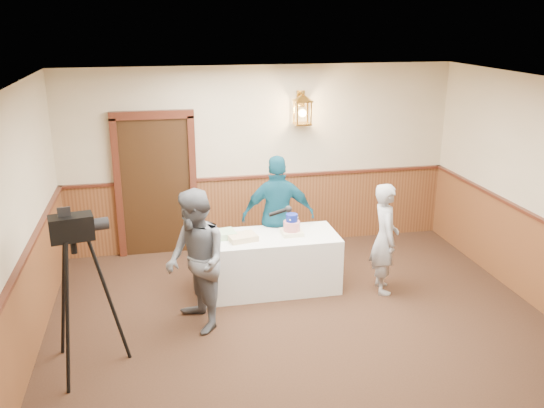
{
  "coord_description": "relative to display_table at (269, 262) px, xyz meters",
  "views": [
    {
      "loc": [
        -1.57,
        -4.96,
        3.48
      ],
      "look_at": [
        -0.2,
        1.7,
        1.25
      ],
      "focal_mm": 38.0,
      "sensor_mm": 36.0,
      "label": 1
    }
  ],
  "objects": [
    {
      "name": "baker",
      "position": [
        1.46,
        -0.36,
        0.36
      ],
      "size": [
        0.43,
        0.58,
        1.47
      ],
      "primitive_type": "imported",
      "rotation": [
        0.0,
        0.0,
        1.42
      ],
      "color": "#97999D",
      "rests_on": "ground"
    },
    {
      "name": "room_shell",
      "position": [
        0.14,
        -1.45,
        1.15
      ],
      "size": [
        6.02,
        7.02,
        2.81
      ],
      "color": "#C1B391",
      "rests_on": "ground"
    },
    {
      "name": "assistant_p",
      "position": [
        0.22,
        0.44,
        0.48
      ],
      "size": [
        1.03,
        0.51,
        1.71
      ],
      "primitive_type": "imported",
      "rotation": [
        0.0,
        0.0,
        3.05
      ],
      "color": "navy",
      "rests_on": "ground"
    },
    {
      "name": "sheet_cake_green",
      "position": [
        -0.61,
        0.07,
        0.41
      ],
      "size": [
        0.38,
        0.32,
        0.08
      ],
      "primitive_type": "cube",
      "rotation": [
        0.0,
        0.0,
        0.15
      ],
      "color": "#98D193",
      "rests_on": "display_table"
    },
    {
      "name": "tv_camera_rig",
      "position": [
        -2.21,
        -1.41,
        0.37
      ],
      "size": [
        0.66,
        0.61,
        1.67
      ],
      "rotation": [
        0.0,
        0.0,
        0.2
      ],
      "color": "black",
      "rests_on": "ground"
    },
    {
      "name": "display_table",
      "position": [
        0.0,
        0.0,
        0.0
      ],
      "size": [
        1.8,
        0.8,
        0.75
      ],
      "primitive_type": "cube",
      "color": "white",
      "rests_on": "ground"
    },
    {
      "name": "ground",
      "position": [
        0.2,
        -1.9,
        -0.38
      ],
      "size": [
        7.0,
        7.0,
        0.0
      ],
      "primitive_type": "plane",
      "color": "#321E13",
      "rests_on": "ground"
    },
    {
      "name": "tiered_cake",
      "position": [
        0.3,
        -0.0,
        0.48
      ],
      "size": [
        0.28,
        0.28,
        0.28
      ],
      "rotation": [
        0.0,
        0.0,
        0.02
      ],
      "color": "#FDF3C5",
      "rests_on": "display_table"
    },
    {
      "name": "sheet_cake_yellow",
      "position": [
        -0.36,
        -0.08,
        0.41
      ],
      "size": [
        0.4,
        0.34,
        0.07
      ],
      "primitive_type": "cube",
      "rotation": [
        0.0,
        0.0,
        0.22
      ],
      "color": "#D4B67E",
      "rests_on": "display_table"
    },
    {
      "name": "interviewer",
      "position": [
        -1.01,
        -0.83,
        0.46
      ],
      "size": [
        1.58,
        0.96,
        1.67
      ],
      "rotation": [
        0.0,
        0.0,
        -1.27
      ],
      "color": "slate",
      "rests_on": "ground"
    }
  ]
}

